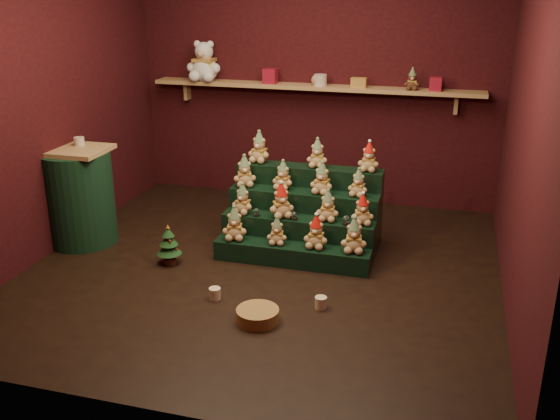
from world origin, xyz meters
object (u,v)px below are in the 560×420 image
(mug_left, at_px, (215,294))
(white_bear, at_px, (204,56))
(snow_globe_b, at_px, (294,216))
(mini_christmas_tree, at_px, (169,245))
(brown_bear, at_px, (412,79))
(snow_globe_a, at_px, (256,212))
(riser_tier_front, at_px, (292,255))
(snow_globe_c, at_px, (346,220))
(mug_right, at_px, (321,303))
(wicker_basket, at_px, (258,315))
(side_table, at_px, (79,196))

(mug_left, relative_size, white_bear, 0.17)
(snow_globe_b, relative_size, mini_christmas_tree, 0.21)
(snow_globe_b, xyz_separation_m, brown_bear, (0.85, 1.51, 1.03))
(snow_globe_a, xyz_separation_m, snow_globe_b, (0.35, 0.00, 0.00))
(riser_tier_front, height_order, snow_globe_a, snow_globe_a)
(riser_tier_front, bearing_deg, snow_globe_c, 19.66)
(riser_tier_front, bearing_deg, mug_right, -59.42)
(wicker_basket, bearing_deg, white_bear, 118.32)
(riser_tier_front, height_order, mini_christmas_tree, mini_christmas_tree)
(mug_left, xyz_separation_m, mug_right, (0.84, 0.08, -0.00))
(mug_left, height_order, brown_bear, brown_bear)
(snow_globe_b, relative_size, snow_globe_c, 0.87)
(snow_globe_a, bearing_deg, side_table, -173.40)
(side_table, height_order, brown_bear, brown_bear)
(snow_globe_a, distance_m, brown_bear, 2.19)
(snow_globe_b, xyz_separation_m, mug_right, (0.44, -0.87, -0.35))
(brown_bear, bearing_deg, snow_globe_a, -135.10)
(snow_globe_b, distance_m, side_table, 2.06)
(snow_globe_b, height_order, white_bear, white_bear)
(side_table, bearing_deg, riser_tier_front, 0.16)
(white_bear, bearing_deg, mini_christmas_tree, -78.82)
(snow_globe_b, bearing_deg, snow_globe_a, 180.00)
(snow_globe_b, distance_m, mini_christmas_tree, 1.14)
(mini_christmas_tree, xyz_separation_m, wicker_basket, (1.06, -0.75, -0.13))
(wicker_basket, bearing_deg, snow_globe_a, 107.87)
(snow_globe_a, xyz_separation_m, brown_bear, (1.20, 1.51, 1.03))
(snow_globe_c, height_order, mini_christmas_tree, snow_globe_c)
(snow_globe_c, xyz_separation_m, white_bear, (-1.89, 1.51, 1.19))
(snow_globe_b, height_order, wicker_basket, snow_globe_b)
(white_bear, xyz_separation_m, brown_bear, (2.27, 0.00, -0.17))
(brown_bear, bearing_deg, riser_tier_front, -122.94)
(riser_tier_front, relative_size, side_table, 1.51)
(snow_globe_a, bearing_deg, mini_christmas_tree, -146.83)
(snow_globe_a, distance_m, side_table, 1.71)
(mug_left, distance_m, wicker_basket, 0.49)
(snow_globe_b, xyz_separation_m, snow_globe_c, (0.47, 0.00, 0.01))
(riser_tier_front, relative_size, mug_right, 15.08)
(white_bear, bearing_deg, snow_globe_c, -38.88)
(mini_christmas_tree, bearing_deg, riser_tier_front, 15.01)
(mug_right, bearing_deg, snow_globe_a, 132.43)
(mini_christmas_tree, distance_m, mug_right, 1.53)
(side_table, bearing_deg, snow_globe_c, 3.61)
(mug_left, xyz_separation_m, wicker_basket, (0.43, -0.24, 0.00))
(riser_tier_front, height_order, mug_right, riser_tier_front)
(snow_globe_c, bearing_deg, mug_left, -132.44)
(mug_right, distance_m, wicker_basket, 0.52)
(riser_tier_front, height_order, white_bear, white_bear)
(snow_globe_c, xyz_separation_m, brown_bear, (0.38, 1.51, 1.02))
(snow_globe_c, distance_m, white_bear, 2.70)
(snow_globe_a, height_order, wicker_basket, snow_globe_a)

